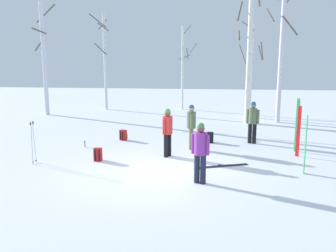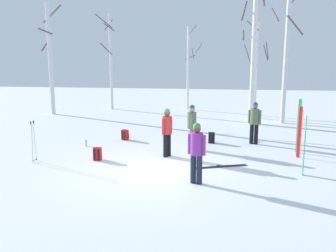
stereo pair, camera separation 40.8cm
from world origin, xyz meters
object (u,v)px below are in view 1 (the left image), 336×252
object	(u,v)px
person_0	(168,129)
person_1	(253,120)
ski_pair_lying_0	(222,166)
water_bottle_0	(85,144)
ski_pair_planted_2	(298,131)
birch_tree_0	(44,57)
birch_tree_4	(251,69)
person_3	(200,149)
person_2	(191,124)
ski_pair_planted_0	(297,125)
backpack_0	(98,155)
ski_poles_0	(33,141)
birch_tree_5	(282,47)
birch_tree_3	(249,55)
birch_tree_1	(105,60)
backpack_1	(210,137)
backpack_2	(123,135)
ski_pair_planted_1	(305,145)
birch_tree_2	(183,67)

from	to	relation	value
person_0	person_1	size ratio (longest dim) A/B	1.00
person_0	person_1	xyz separation A→B (m)	(3.20, 2.38, 0.00)
ski_pair_lying_0	water_bottle_0	bearing A→B (deg)	159.69
person_1	ski_pair_planted_2	xyz separation A→B (m)	(1.36, -1.84, -0.08)
birch_tree_0	birch_tree_4	size ratio (longest dim) A/B	1.22
person_3	person_2	bearing A→B (deg)	96.63
ski_pair_planted_0	ski_pair_planted_2	world-z (taller)	ski_pair_planted_0
ski_pair_lying_0	backpack_0	bearing A→B (deg)	177.64
person_2	person_3	xyz separation A→B (m)	(0.43, -3.74, 0.00)
backpack_0	birch_tree_4	world-z (taller)	birch_tree_4
ski_pair_planted_2	birch_tree_0	distance (m)	15.57
ski_poles_0	water_bottle_0	world-z (taller)	ski_poles_0
ski_pair_planted_0	backpack_0	size ratio (longest dim) A/B	4.53
backpack_0	water_bottle_0	distance (m)	2.09
birch_tree_5	backpack_0	bearing A→B (deg)	-131.93
ski_pair_planted_2	birch_tree_3	size ratio (longest dim) A/B	0.26
ski_poles_0	ski_pair_planted_0	bearing A→B (deg)	15.91
water_bottle_0	birch_tree_1	world-z (taller)	birch_tree_1
ski_pair_lying_0	ski_poles_0	size ratio (longest dim) A/B	1.23
person_0	ski_pair_lying_0	world-z (taller)	person_0
backpack_1	birch_tree_0	size ratio (longest dim) A/B	0.07
birch_tree_5	birch_tree_3	bearing A→B (deg)	-164.95
birch_tree_4	person_0	bearing A→B (deg)	-113.05
ski_pair_planted_2	backpack_2	world-z (taller)	ski_pair_planted_2
ski_pair_lying_0	backpack_1	size ratio (longest dim) A/B	3.91
ski_pair_planted_1	birch_tree_2	bearing A→B (deg)	109.22
ski_pair_planted_2	backpack_1	bearing A→B (deg)	150.14
birch_tree_0	person_1	bearing A→B (deg)	-28.09
person_1	ski_pair_lying_0	distance (m)	3.73
ski_poles_0	backpack_0	bearing A→B (deg)	15.20
ski_poles_0	ski_pair_planted_1	bearing A→B (deg)	-0.46
person_0	backpack_1	distance (m)	2.85
person_0	water_bottle_0	bearing A→B (deg)	163.83
person_2	backpack_2	size ratio (longest dim) A/B	3.90
water_bottle_0	birch_tree_3	xyz separation A→B (m)	(6.82, 6.04, 3.50)
backpack_0	backpack_1	distance (m)	4.89
ski_pair_planted_0	birch_tree_4	size ratio (longest dim) A/B	0.36
person_2	person_3	distance (m)	3.77
person_3	birch_tree_1	world-z (taller)	birch_tree_1
person_2	ski_pair_planted_1	distance (m)	4.36
person_1	person_3	world-z (taller)	same
birch_tree_0	birch_tree_5	size ratio (longest dim) A/B	0.90
person_0	person_2	bearing A→B (deg)	55.86
person_1	ski_pair_lying_0	world-z (taller)	person_1
birch_tree_3	backpack_2	bearing A→B (deg)	-139.93
backpack_0	backpack_2	distance (m)	3.12
birch_tree_2	birch_tree_5	xyz separation A→B (m)	(5.50, -4.44, 1.15)
person_1	birch_tree_0	world-z (taller)	birch_tree_0
person_1	birch_tree_2	bearing A→B (deg)	110.39
birch_tree_1	birch_tree_3	bearing A→B (deg)	-25.39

